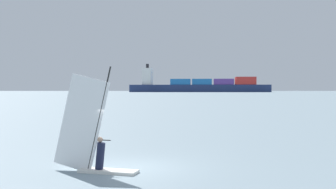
{
  "coord_description": "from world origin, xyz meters",
  "views": [
    {
      "loc": [
        3.48,
        -16.07,
        3.28
      ],
      "look_at": [
        -0.93,
        18.33,
        2.85
      ],
      "focal_mm": 42.04,
      "sensor_mm": 36.0,
      "label": 1
    }
  ],
  "objects": [
    {
      "name": "windsurfer",
      "position": [
        -1.44,
        -0.96,
        1.12
      ],
      "size": [
        3.61,
        1.05,
        4.27
      ],
      "rotation": [
        0.0,
        0.0,
        6.15
      ],
      "color": "white",
      "rests_on": "ground_plane"
    },
    {
      "name": "cargo_ship",
      "position": [
        -21.4,
        516.63,
        8.72
      ],
      "size": [
        187.71,
        36.55,
        38.49
      ],
      "rotation": [
        0.0,
        0.0,
        0.04
      ],
      "color": "navy",
      "rests_on": "ground_plane"
    },
    {
      "name": "ground_plane",
      "position": [
        0.0,
        0.0,
        0.0
      ],
      "size": [
        4000.0,
        4000.0,
        0.0
      ],
      "primitive_type": "plane",
      "color": "gray"
    }
  ]
}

